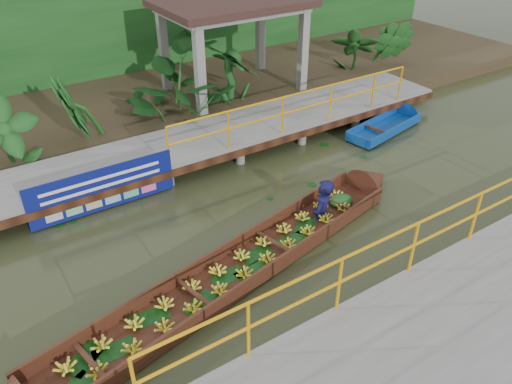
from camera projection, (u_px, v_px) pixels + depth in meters
ground at (267, 227)px, 10.54m from camera, size 80.00×80.00×0.00m
land_strip at (133, 103)px, 15.72m from camera, size 30.00×8.00×0.45m
far_dock at (192, 145)px, 12.72m from camera, size 16.00×2.06×1.66m
near_dock at (469, 324)px, 7.88m from camera, size 18.00×2.40×1.73m
pavilion at (232, 13)px, 14.86m from camera, size 4.40×3.00×3.00m
foliage_backdrop at (98, 28)px, 16.53m from camera, size 30.00×0.80×4.00m
vendor_boat at (252, 255)px, 9.37m from camera, size 9.86×2.99×2.21m
moored_blue_boat at (398, 120)px, 14.81m from camera, size 3.17×1.36×0.73m
blue_banner at (103, 189)px, 10.79m from camera, size 3.22×0.04×1.01m
tropical_plants at (229, 75)px, 14.60m from camera, size 14.42×1.42×1.78m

